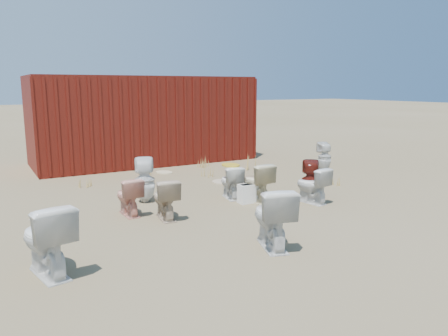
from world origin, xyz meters
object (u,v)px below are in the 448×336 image
toilet_back_beige_right (256,182)px  toilet_back_yellowlid (231,182)px  toilet_front_pink (128,196)px  shipping_container (144,120)px  toilet_back_a (145,180)px  toilet_front_e (312,185)px  toilet_back_beige_left (165,199)px  toilet_front_c (272,217)px  toilet_back_e (325,157)px  loose_tank (251,193)px  toilet_front_maroon (311,180)px  toilet_front_a (46,239)px

toilet_back_beige_right → toilet_back_yellowlid: size_ratio=1.15×
toilet_front_pink → shipping_container: bearing=-114.1°
toilet_back_a → toilet_back_yellowlid: 1.63m
toilet_front_e → toilet_back_beige_left: size_ratio=0.99×
toilet_back_a → toilet_front_pink: bearing=69.9°
toilet_front_c → toilet_back_beige_left: toilet_front_c is taller
shipping_container → toilet_back_yellowlid: bearing=-90.1°
toilet_back_e → loose_tank: 3.67m
toilet_back_e → loose_tank: toilet_back_e is taller
toilet_front_c → loose_tank: toilet_front_c is taller
shipping_container → toilet_back_beige_left: bearing=-106.3°
toilet_front_maroon → toilet_back_e: size_ratio=1.02×
loose_tank → toilet_back_beige_left: bearing=-173.2°
toilet_front_a → toilet_front_e: (4.72, 0.91, -0.09)m
toilet_front_maroon → toilet_back_a: (-2.82, 1.36, 0.04)m
toilet_front_pink → toilet_back_beige_right: 2.38m
toilet_back_e → toilet_back_beige_right: bearing=43.9°
toilet_front_pink → toilet_back_a: bearing=-129.9°
toilet_front_c → toilet_back_e: (4.32, 3.69, -0.05)m
toilet_front_c → toilet_front_a: bearing=7.1°
shipping_container → toilet_back_a: (-1.54, -4.32, -0.78)m
toilet_front_maroon → toilet_back_beige_left: (-2.89, 0.20, -0.04)m
toilet_front_c → loose_tank: 2.33m
toilet_front_pink → toilet_back_beige_right: (2.35, -0.33, 0.05)m
shipping_container → toilet_back_beige_left: 5.78m
loose_tank → shipping_container: bearing=93.2°
toilet_front_pink → toilet_front_a: bearing=48.6°
toilet_back_yellowlid → toilet_back_e: (3.47, 1.17, 0.05)m
toilet_front_c → toilet_back_a: bearing=-58.9°
toilet_front_a → toilet_back_e: (7.06, 3.14, -0.06)m
toilet_front_a → toilet_front_pink: 2.40m
toilet_front_maroon → toilet_front_a: bearing=51.0°
toilet_front_e → toilet_back_beige_right: (-0.83, 0.60, 0.03)m
toilet_back_yellowlid → toilet_front_pink: bearing=14.0°
shipping_container → toilet_back_e: 5.13m
toilet_front_a → toilet_back_a: toilet_front_a is taller
toilet_front_e → loose_tank: size_ratio=1.35×
toilet_front_pink → toilet_front_maroon: (3.35, -0.70, 0.05)m
shipping_container → toilet_front_maroon: bearing=-77.3°
toilet_front_e → toilet_back_a: 3.10m
toilet_front_e → toilet_back_beige_left: toilet_back_beige_left is taller
toilet_back_beige_right → shipping_container: bearing=-85.6°
toilet_back_beige_right → toilet_back_beige_left: bearing=6.3°
toilet_front_maroon → shipping_container: bearing=-39.6°
shipping_container → toilet_back_yellowlid: size_ratio=9.38×
toilet_front_e → toilet_back_e: bearing=-145.4°
toilet_back_a → loose_tank: size_ratio=1.67×
toilet_front_e → toilet_back_beige_right: toilet_back_beige_right is taller
toilet_front_a → toilet_front_c: 2.80m
toilet_front_pink → loose_tank: bearing=170.0°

